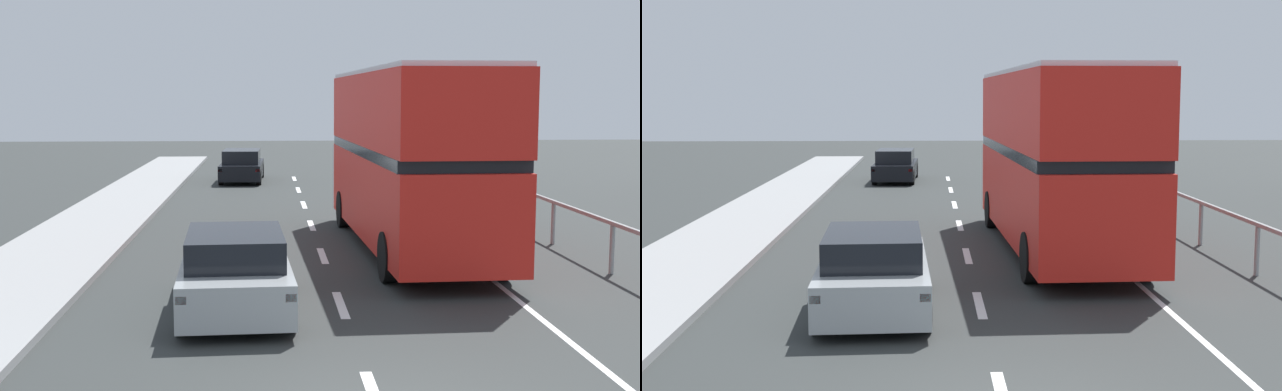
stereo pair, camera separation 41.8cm
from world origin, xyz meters
The scene contains 5 objects.
lane_paint_markings centered at (2.06, 8.40, 0.00)m, with size 3.33×46.00×0.01m.
bridge_side_railing centered at (5.78, 9.00, 0.88)m, with size 0.10×42.00×1.09m.
double_decker_bus_red centered at (2.11, 10.23, 2.27)m, with size 2.79×10.09×4.24m.
hatchback_car_near centered at (-1.82, 4.82, 0.67)m, with size 1.97×4.38×1.37m.
sedan_car_ahead centered at (-2.28, 26.73, 0.66)m, with size 1.87×4.64×1.37m.
Camera 1 is at (-1.31, -9.09, 3.61)m, focal length 46.71 mm.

